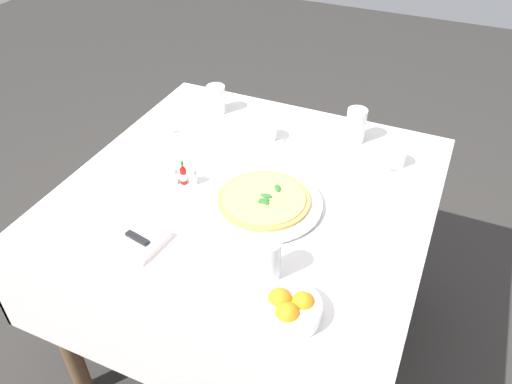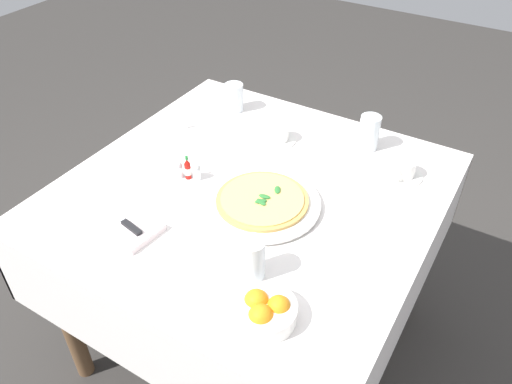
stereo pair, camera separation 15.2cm
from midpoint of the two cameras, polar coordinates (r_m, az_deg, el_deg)
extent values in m
plane|color=#33302D|center=(2.12, 1.62, -16.01)|extent=(8.00, 8.00, 0.00)
cube|color=white|center=(1.57, 2.10, -0.01)|extent=(1.10, 1.10, 0.02)
cube|color=white|center=(2.06, 9.52, 4.82)|extent=(1.10, 0.01, 0.28)
cube|color=white|center=(1.38, -9.83, -17.23)|extent=(1.10, 0.01, 0.28)
cube|color=white|center=(1.56, 19.96, -10.85)|extent=(0.01, 1.10, 0.28)
cube|color=white|center=(1.93, -12.24, 1.75)|extent=(0.01, 1.10, 0.28)
cylinder|color=brown|center=(2.05, 19.55, -5.60)|extent=(0.06, 0.06, 0.74)
cylinder|color=brown|center=(2.30, -2.40, 2.36)|extent=(0.06, 0.06, 0.74)
cylinder|color=brown|center=(1.82, -18.65, -12.43)|extent=(0.06, 0.06, 0.74)
cylinder|color=white|center=(1.50, 3.60, -1.60)|extent=(0.21, 0.21, 0.01)
cylinder|color=white|center=(1.49, 3.62, -1.34)|extent=(0.35, 0.35, 0.01)
cylinder|color=tan|center=(1.48, 3.63, -1.04)|extent=(0.27, 0.27, 0.01)
cylinder|color=#EAC66B|center=(1.48, 3.64, -0.83)|extent=(0.25, 0.25, 0.00)
ellipsoid|color=#2D7533|center=(1.46, 3.52, -1.16)|extent=(0.04, 0.04, 0.01)
ellipsoid|color=#2D7533|center=(1.50, 5.26, 0.09)|extent=(0.03, 0.04, 0.01)
ellipsoid|color=#2D7533|center=(1.48, 3.91, -0.61)|extent=(0.04, 0.02, 0.01)
ellipsoid|color=#2D7533|center=(1.46, 3.57, -1.24)|extent=(0.04, 0.03, 0.01)
cylinder|color=white|center=(1.79, 4.87, 5.82)|extent=(0.13, 0.13, 0.01)
cylinder|color=white|center=(1.77, 4.93, 6.67)|extent=(0.08, 0.08, 0.06)
torus|color=white|center=(1.81, 4.57, 7.57)|extent=(0.03, 0.03, 0.03)
cylinder|color=black|center=(1.76, 4.97, 7.34)|extent=(0.07, 0.07, 0.00)
cylinder|color=white|center=(1.70, 18.60, 1.73)|extent=(0.13, 0.13, 0.01)
cylinder|color=white|center=(1.68, 18.80, 2.54)|extent=(0.08, 0.08, 0.05)
torus|color=white|center=(1.64, 18.23, 1.78)|extent=(0.01, 0.04, 0.03)
cylinder|color=black|center=(1.67, 18.96, 3.16)|extent=(0.07, 0.07, 0.00)
cylinder|color=white|center=(1.26, 2.98, -7.65)|extent=(0.07, 0.07, 0.11)
cylinder|color=silver|center=(1.28, 2.95, -8.34)|extent=(0.06, 0.06, 0.07)
cylinder|color=white|center=(1.94, -0.22, 10.57)|extent=(0.07, 0.07, 0.11)
cylinder|color=silver|center=(1.96, -0.22, 9.92)|extent=(0.06, 0.06, 0.06)
cylinder|color=white|center=(1.77, 15.06, 6.41)|extent=(0.07, 0.07, 0.12)
cylinder|color=silver|center=(1.79, 14.91, 5.62)|extent=(0.06, 0.06, 0.06)
cube|color=white|center=(1.45, -12.01, -3.62)|extent=(0.23, 0.15, 0.02)
cube|color=silver|center=(1.48, -13.25, -2.34)|extent=(0.12, 0.04, 0.01)
cube|color=black|center=(1.41, -10.91, -4.06)|extent=(0.08, 0.03, 0.01)
cylinder|color=white|center=(1.20, 4.74, -13.52)|extent=(0.15, 0.15, 0.04)
sphere|color=orange|center=(1.20, 3.74, -12.39)|extent=(0.06, 0.06, 0.06)
sphere|color=orange|center=(1.17, 4.34, -14.04)|extent=(0.06, 0.06, 0.06)
sphere|color=orange|center=(1.19, 6.31, -12.93)|extent=(0.06, 0.06, 0.06)
cylinder|color=#B7140F|center=(1.59, -5.01, 2.29)|extent=(0.02, 0.02, 0.05)
cylinder|color=white|center=(1.59, -5.01, 2.29)|extent=(0.02, 0.02, 0.02)
cone|color=#B7140F|center=(1.57, -5.08, 3.33)|extent=(0.02, 0.02, 0.02)
cylinder|color=#1E722D|center=(1.56, -5.11, 3.75)|extent=(0.01, 0.01, 0.01)
cylinder|color=white|center=(1.61, -6.02, 2.19)|extent=(0.03, 0.03, 0.04)
cylinder|color=white|center=(1.61, -6.00, 2.02)|extent=(0.02, 0.02, 0.03)
sphere|color=silver|center=(1.59, -6.07, 2.88)|extent=(0.02, 0.02, 0.02)
cylinder|color=white|center=(1.59, -3.97, 1.94)|extent=(0.03, 0.03, 0.04)
cylinder|color=#38332D|center=(1.59, -3.96, 1.77)|extent=(0.02, 0.02, 0.03)
sphere|color=silver|center=(1.58, -4.00, 2.64)|extent=(0.02, 0.02, 0.02)
cube|color=white|center=(1.84, -6.87, 7.72)|extent=(0.07, 0.06, 0.06)
camera|label=1|loc=(0.08, -87.14, 2.29)|focal=35.47mm
camera|label=2|loc=(0.08, 92.86, -2.29)|focal=35.47mm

